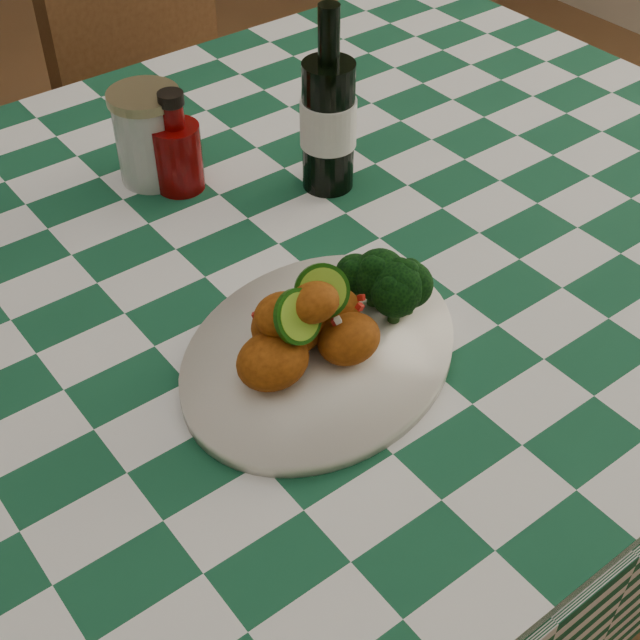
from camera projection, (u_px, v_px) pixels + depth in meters
ground at (244, 629)px, 1.54m from camera, size 5.00×5.00×0.00m
dining_table at (229, 489)px, 1.27m from camera, size 1.66×1.06×0.79m
plate at (320, 354)px, 0.91m from camera, size 0.39×0.34×0.02m
fried_chicken_pile at (309, 320)px, 0.86m from camera, size 0.14×0.10×0.09m
broccoli_side at (384, 281)px, 0.93m from camera, size 0.08×0.08×0.06m
ketchup_bottle at (176, 142)px, 1.10m from camera, size 0.08×0.08×0.13m
mason_jar at (149, 136)px, 1.12m from camera, size 0.10×0.10×0.12m
beer_bottle at (328, 101)px, 1.07m from camera, size 0.07×0.07×0.24m
wooden_chair_right at (212, 165)px, 1.82m from camera, size 0.49×0.50×0.89m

